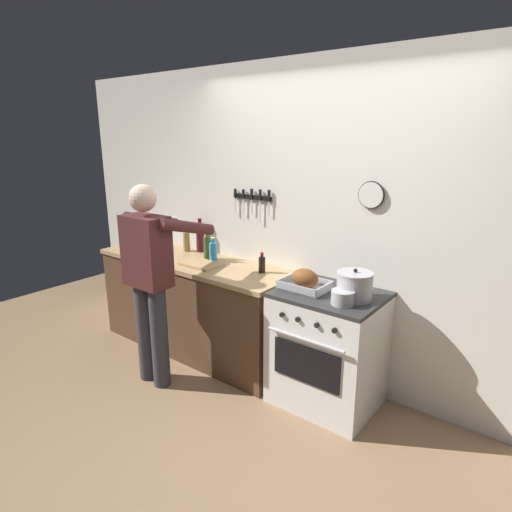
# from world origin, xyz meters

# --- Properties ---
(ground_plane) EXTENTS (8.00, 8.00, 0.00)m
(ground_plane) POSITION_xyz_m (0.00, 0.00, 0.00)
(ground_plane) COLOR #937251
(wall_back) EXTENTS (6.00, 0.13, 2.60)m
(wall_back) POSITION_xyz_m (0.00, 1.35, 1.30)
(wall_back) COLOR white
(wall_back) RESTS_ON ground
(counter_block) EXTENTS (2.03, 0.65, 0.90)m
(counter_block) POSITION_xyz_m (-1.21, 0.99, 0.46)
(counter_block) COLOR brown
(counter_block) RESTS_ON ground
(stove) EXTENTS (0.76, 0.67, 0.90)m
(stove) POSITION_xyz_m (0.22, 0.99, 0.45)
(stove) COLOR white
(stove) RESTS_ON ground
(person_cook) EXTENTS (0.51, 0.63, 1.66)m
(person_cook) POSITION_xyz_m (-1.06, 0.37, 0.95)
(person_cook) COLOR #383842
(person_cook) RESTS_ON ground
(roasting_pan) EXTENTS (0.35, 0.26, 0.16)m
(roasting_pan) POSITION_xyz_m (0.03, 0.94, 0.97)
(roasting_pan) COLOR #B7B7BC
(roasting_pan) RESTS_ON stove
(stock_pot) EXTENTS (0.25, 0.25, 0.22)m
(stock_pot) POSITION_xyz_m (0.41, 0.98, 1.00)
(stock_pot) COLOR #B7B7BC
(stock_pot) RESTS_ON stove
(saucepan) EXTENTS (0.16, 0.16, 0.10)m
(saucepan) POSITION_xyz_m (0.39, 0.84, 0.95)
(saucepan) COLOR #B7B7BC
(saucepan) RESTS_ON stove
(cutting_board) EXTENTS (0.36, 0.24, 0.02)m
(cutting_board) POSITION_xyz_m (-1.02, 0.90, 0.91)
(cutting_board) COLOR tan
(cutting_board) RESTS_ON counter_block
(bottle_wine_red) EXTENTS (0.08, 0.08, 0.33)m
(bottle_wine_red) POSITION_xyz_m (-1.36, 1.23, 1.04)
(bottle_wine_red) COLOR #47141E
(bottle_wine_red) RESTS_ON counter_block
(bottle_dish_soap) EXTENTS (0.07, 0.07, 0.22)m
(bottle_dish_soap) POSITION_xyz_m (-1.02, 1.06, 0.99)
(bottle_dish_soap) COLOR #338CCC
(bottle_dish_soap) RESTS_ON counter_block
(bottle_vinegar) EXTENTS (0.07, 0.07, 0.24)m
(bottle_vinegar) POSITION_xyz_m (-1.48, 1.16, 1.00)
(bottle_vinegar) COLOR #997F4C
(bottle_vinegar) RESTS_ON counter_block
(bottle_olive_oil) EXTENTS (0.08, 0.08, 0.27)m
(bottle_olive_oil) POSITION_xyz_m (-1.11, 1.09, 1.01)
(bottle_olive_oil) COLOR #385623
(bottle_olive_oil) RESTS_ON counter_block
(bottle_soy_sauce) EXTENTS (0.06, 0.06, 0.17)m
(bottle_soy_sauce) POSITION_xyz_m (-0.47, 1.07, 0.97)
(bottle_soy_sauce) COLOR black
(bottle_soy_sauce) RESTS_ON counter_block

